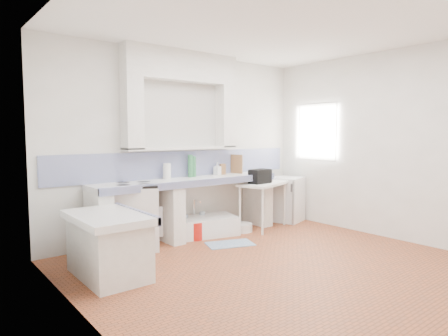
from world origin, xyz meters
TOP-DOWN VIEW (x-y plane):
  - floor at (0.00, 0.00)m, footprint 4.50×4.50m
  - ceiling at (0.00, 0.00)m, footprint 4.50×4.50m
  - wall_back at (0.00, 2.00)m, footprint 4.50×0.00m
  - wall_left at (-2.25, 0.00)m, footprint 0.00×4.50m
  - wall_right at (2.25, 0.00)m, footprint 0.00×4.50m
  - alcove_mass at (-0.10, 1.88)m, footprint 1.90×0.25m
  - window_frame at (2.42, 1.20)m, footprint 0.35×0.86m
  - lace_valance at (2.28, 1.20)m, footprint 0.01×0.84m
  - counter_slab at (-0.10, 1.70)m, footprint 3.00×0.60m
  - counter_lip at (-0.10, 1.42)m, footprint 3.00×0.04m
  - counter_pier_left at (-1.50, 1.70)m, footprint 0.20×0.55m
  - counter_pier_mid at (-0.45, 1.70)m, footprint 0.20×0.55m
  - counter_pier_right at (1.30, 1.70)m, footprint 0.20×0.55m
  - peninsula_top at (-1.70, 0.90)m, footprint 0.70×1.10m
  - peninsula_base at (-1.70, 0.90)m, footprint 0.60×1.00m
  - peninsula_lip at (-1.37, 0.90)m, footprint 0.04×1.10m
  - backsplash at (0.00, 1.99)m, footprint 4.27×0.03m
  - stove at (-1.00, 1.70)m, footprint 0.79×0.78m
  - sink at (0.12, 1.70)m, footprint 1.17×0.81m
  - side_table at (1.18, 1.45)m, footprint 1.03×0.77m
  - fridge at (1.90, 1.57)m, footprint 0.64×0.64m
  - bucket_red at (-0.09, 1.59)m, footprint 0.36×0.36m
  - bucket_orange at (0.17, 1.65)m, footprint 0.28×0.28m
  - bucket_blue at (0.54, 1.73)m, footprint 0.33×0.33m
  - basin_white at (0.76, 1.49)m, footprint 0.42×0.42m
  - water_bottle_a at (-0.09, 1.85)m, footprint 0.10×0.10m
  - water_bottle_b at (0.23, 1.85)m, footprint 0.12×0.12m
  - black_bag at (1.09, 1.42)m, footprint 0.39×0.25m
  - green_bottle_a at (0.08, 1.85)m, footprint 0.09×0.09m
  - green_bottle_b at (0.01, 1.85)m, footprint 0.09×0.09m
  - knife_block at (0.65, 1.85)m, footprint 0.11×0.09m
  - cutting_board at (0.95, 1.85)m, footprint 0.08×0.23m
  - paper_towel at (-0.40, 1.85)m, footprint 0.13×0.13m
  - soap_bottle at (0.54, 1.85)m, footprint 0.11×0.11m
  - rug at (0.14, 1.04)m, footprint 0.74×0.57m

SIDE VIEW (x-z plane):
  - floor at x=0.00m, z-range 0.00..0.00m
  - rug at x=0.14m, z-range 0.00..0.01m
  - basin_white at x=0.76m, z-range 0.00..0.13m
  - bucket_orange at x=0.17m, z-range 0.00..0.23m
  - sink at x=0.12m, z-range 0.00..0.25m
  - bucket_red at x=-0.09m, z-range 0.00..0.26m
  - bucket_blue at x=0.54m, z-range 0.00..0.27m
  - water_bottle_a at x=-0.09m, z-range 0.00..0.32m
  - water_bottle_b at x=0.23m, z-range 0.00..0.33m
  - peninsula_base at x=-1.70m, z-range 0.00..0.62m
  - side_table at x=1.18m, z-range 0.36..0.40m
  - fridge at x=1.90m, z-range 0.00..0.79m
  - counter_pier_left at x=-1.50m, z-range 0.00..0.82m
  - counter_pier_mid at x=-0.45m, z-range 0.00..0.82m
  - counter_pier_right at x=1.30m, z-range 0.00..0.82m
  - stove at x=-1.00m, z-range 0.00..0.86m
  - peninsula_top at x=-1.70m, z-range 0.62..0.70m
  - peninsula_lip at x=-1.37m, z-range 0.61..0.71m
  - counter_slab at x=-0.10m, z-range 0.82..0.90m
  - counter_lip at x=-0.10m, z-range 0.81..0.91m
  - black_bag at x=1.09m, z-range 0.76..0.99m
  - knife_block at x=0.65m, z-range 0.90..1.08m
  - soap_bottle at x=0.54m, z-range 0.90..1.11m
  - paper_towel at x=-0.40m, z-range 0.90..1.13m
  - cutting_board at x=0.95m, z-range 0.90..1.22m
  - green_bottle_a at x=0.08m, z-range 0.90..1.22m
  - green_bottle_b at x=0.01m, z-range 0.90..1.25m
  - backsplash at x=0.00m, z-range 0.90..1.30m
  - wall_back at x=0.00m, z-range -0.85..3.65m
  - wall_left at x=-2.25m, z-range -0.85..3.65m
  - wall_right at x=2.25m, z-range -0.85..3.65m
  - window_frame at x=2.42m, z-range 1.07..2.13m
  - lace_valance at x=2.28m, z-range 1.86..2.10m
  - alcove_mass at x=-0.10m, z-range 2.35..2.80m
  - ceiling at x=0.00m, z-range 2.80..2.80m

